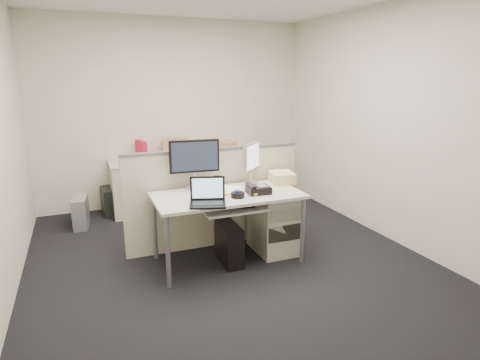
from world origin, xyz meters
name	(u,v)px	position (x,y,z in m)	size (l,w,h in m)	color
floor	(228,260)	(0.00, 0.00, -0.01)	(4.00, 4.50, 0.01)	black
wall_back	(175,114)	(0.00, 2.25, 1.35)	(4.00, 0.02, 2.70)	beige
wall_front	(391,194)	(0.00, -2.25, 1.35)	(4.00, 0.02, 2.70)	beige
wall_right	(389,124)	(2.00, 0.00, 1.35)	(0.02, 4.50, 2.70)	beige
desk	(228,200)	(0.00, 0.00, 0.66)	(1.50, 0.75, 0.73)	silver
keyboard_tray	(234,209)	(0.00, -0.18, 0.62)	(0.62, 0.32, 0.02)	silver
drawer_pedestal	(273,223)	(0.55, 0.05, 0.33)	(0.40, 0.55, 0.65)	#B9B09D
cubicle_partition	(214,199)	(0.00, 0.45, 0.55)	(2.00, 0.06, 1.10)	#C0B99A
back_counter	(182,183)	(0.00, 1.93, 0.36)	(2.00, 0.60, 0.72)	#B9B09D
monitor_main	(195,164)	(-0.25, 0.32, 0.99)	(0.53, 0.20, 0.53)	black
monitor_small	(251,163)	(0.40, 0.32, 0.95)	(0.36, 0.18, 0.44)	#B7B7BC
laptop	(208,193)	(-0.30, -0.28, 0.85)	(0.33, 0.25, 0.25)	black
trackball	(238,195)	(0.05, -0.15, 0.76)	(0.13, 0.13, 0.05)	black
desk_phone	(258,190)	(0.30, -0.10, 0.77)	(0.23, 0.19, 0.07)	black
paper_stack	(229,190)	(0.06, 0.12, 0.74)	(0.24, 0.31, 0.01)	white
sticky_pad	(223,194)	(-0.05, 0.00, 0.74)	(0.09, 0.09, 0.01)	yellow
travel_mug	(218,186)	(-0.10, 0.02, 0.82)	(0.08, 0.08, 0.18)	black
banana	(259,193)	(0.28, -0.15, 0.75)	(0.17, 0.04, 0.04)	#FBFF48
cellphone	(213,189)	(-0.10, 0.20, 0.74)	(0.05, 0.10, 0.01)	black
manila_folders	(282,177)	(0.72, 0.20, 0.79)	(0.25, 0.31, 0.12)	#F7C58C
keyboard	(234,206)	(0.02, -0.14, 0.64)	(0.40, 0.14, 0.02)	black
pc_tower_desk	(229,244)	(-0.01, -0.05, 0.21)	(0.18, 0.44, 0.42)	black
pc_tower_spare_dark	(108,201)	(-1.05, 2.03, 0.19)	(0.16, 0.40, 0.37)	black
pc_tower_spare_silver	(81,212)	(-1.42, 1.63, 0.20)	(0.17, 0.42, 0.39)	#B7B7BC
cardboard_box_left	(176,149)	(-0.05, 2.05, 0.86)	(0.37, 0.28, 0.28)	tan
cardboard_box_right	(223,150)	(0.60, 1.81, 0.84)	(0.34, 0.26, 0.24)	tan
red_binder	(141,151)	(-0.55, 2.03, 0.87)	(0.07, 0.31, 0.29)	#B90D2B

